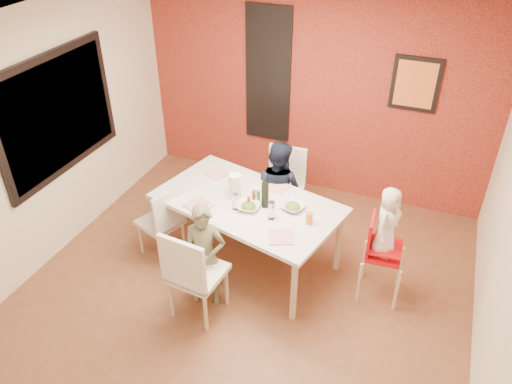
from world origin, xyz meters
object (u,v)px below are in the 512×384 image
at_px(child_far, 278,190).
at_px(chair_left, 164,219).
at_px(chair_far, 284,183).
at_px(high_chair, 380,250).
at_px(child_near, 205,256).
at_px(toddler, 387,222).
at_px(dining_table, 248,207).
at_px(wine_bottle, 265,195).
at_px(chair_near, 192,272).
at_px(paper_towel_roll, 235,186).

bearing_deg(child_far, chair_left, 51.82).
distance_m(chair_far, high_chair, 1.53).
height_order(high_chair, child_near, child_near).
height_order(chair_far, toddler, toddler).
bearing_deg(dining_table, chair_far, 81.76).
bearing_deg(chair_left, dining_table, 126.67).
bearing_deg(high_chair, child_far, 61.50).
height_order(dining_table, wine_bottle, wine_bottle).
bearing_deg(child_near, chair_left, 131.24).
bearing_deg(wine_bottle, chair_far, 95.27).
relative_size(chair_near, wine_bottle, 3.64).
bearing_deg(wine_bottle, high_chair, 1.37).
relative_size(chair_far, high_chair, 1.05).
height_order(chair_left, high_chair, high_chair).
distance_m(child_far, toddler, 1.46).
bearing_deg(paper_towel_roll, dining_table, -7.57).
distance_m(chair_far, toddler, 1.59).
relative_size(chair_left, wine_bottle, 3.18).
xyz_separation_m(chair_left, toddler, (2.32, 0.28, 0.42)).
distance_m(chair_near, child_near, 0.25).
relative_size(chair_far, paper_towel_roll, 3.52).
bearing_deg(chair_near, toddler, -142.71).
height_order(chair_far, child_near, child_near).
height_order(high_chair, child_far, child_far).
relative_size(chair_far, child_far, 0.81).
distance_m(high_chair, toddler, 0.36).
bearing_deg(chair_left, child_near, 78.04).
distance_m(chair_left, paper_towel_roll, 0.90).
distance_m(chair_near, child_far, 1.59).
relative_size(chair_far, child_near, 0.87).
relative_size(child_near, child_far, 0.93).
bearing_deg(high_chair, dining_table, 86.40).
distance_m(high_chair, wine_bottle, 1.26).
height_order(chair_near, chair_far, chair_near).
height_order(chair_near, high_chair, chair_near).
bearing_deg(chair_left, child_far, 150.36).
bearing_deg(child_near, chair_near, -108.92).
bearing_deg(chair_far, chair_left, -134.37).
bearing_deg(paper_towel_roll, chair_left, -158.68).
bearing_deg(chair_near, wine_bottle, -105.35).
height_order(chair_near, paper_towel_roll, paper_towel_roll).
distance_m(dining_table, high_chair, 1.42).
bearing_deg(chair_far, dining_table, -100.40).
bearing_deg(child_near, paper_towel_roll, 72.85).
bearing_deg(chair_left, wine_bottle, 122.81).
bearing_deg(dining_table, child_far, 78.08).
distance_m(chair_far, child_far, 0.26).
xyz_separation_m(wine_bottle, paper_towel_roll, (-0.35, 0.04, -0.00)).
xyz_separation_m(child_far, toddler, (1.31, -0.58, 0.31)).
relative_size(dining_table, chair_left, 2.34).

